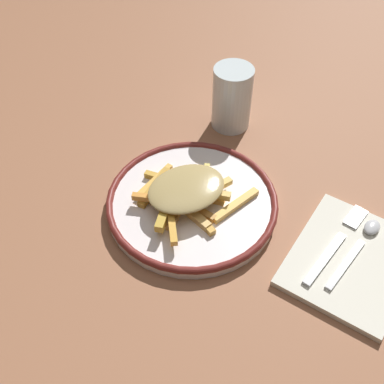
{
  "coord_description": "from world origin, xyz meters",
  "views": [
    {
      "loc": [
        0.25,
        -0.42,
        0.58
      ],
      "look_at": [
        0.0,
        0.0,
        0.04
      ],
      "focal_mm": 44.07,
      "sensor_mm": 36.0,
      "label": 1
    }
  ],
  "objects": [
    {
      "name": "fork",
      "position": [
        0.22,
        0.04,
        0.01
      ],
      "size": [
        0.04,
        0.18,
        0.01
      ],
      "color": "silver",
      "rests_on": "napkin"
    },
    {
      "name": "spoon",
      "position": [
        0.26,
        0.06,
        0.01
      ],
      "size": [
        0.04,
        0.15,
        0.01
      ],
      "color": "silver",
      "rests_on": "napkin"
    },
    {
      "name": "plate",
      "position": [
        0.0,
        0.0,
        0.01
      ],
      "size": [
        0.27,
        0.27,
        0.02
      ],
      "color": "white",
      "rests_on": "ground_plane"
    },
    {
      "name": "napkin",
      "position": [
        0.25,
        0.03,
        0.01
      ],
      "size": [
        0.17,
        0.2,
        0.01
      ],
      "primitive_type": "cube",
      "rotation": [
        0.0,
        0.0,
        -0.04
      ],
      "color": "silver",
      "rests_on": "ground_plane"
    },
    {
      "name": "fries_heap",
      "position": [
        -0.01,
        -0.01,
        0.04
      ],
      "size": [
        0.18,
        0.18,
        0.04
      ],
      "color": "gold",
      "rests_on": "plate"
    },
    {
      "name": "ground_plane",
      "position": [
        0.0,
        0.0,
        0.0
      ],
      "size": [
        2.6,
        2.6,
        0.0
      ],
      "primitive_type": "plane",
      "color": "#976142"
    },
    {
      "name": "water_glass",
      "position": [
        -0.04,
        0.22,
        0.06
      ],
      "size": [
        0.07,
        0.07,
        0.12
      ],
      "primitive_type": "cylinder",
      "color": "silver",
      "rests_on": "ground_plane"
    }
  ]
}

